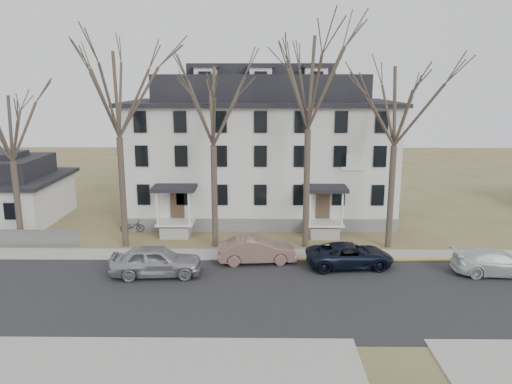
{
  "coord_description": "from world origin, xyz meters",
  "views": [
    {
      "loc": [
        -1.92,
        -21.87,
        10.81
      ],
      "look_at": [
        -2.27,
        9.0,
        3.89
      ],
      "focal_mm": 35.0,
      "sensor_mm": 36.0,
      "label": 1
    }
  ],
  "objects_px": {
    "tree_bungalow": "(9,124)",
    "car_white": "(497,263)",
    "car_silver": "(156,261)",
    "tree_mid_left": "(213,100)",
    "car_navy": "(350,256)",
    "small_house": "(6,192)",
    "tree_far_left": "(116,88)",
    "tree_mid_right": "(397,100)",
    "tree_center": "(309,76)",
    "car_tan": "(257,251)",
    "boarding_house": "(261,150)",
    "bicycle_left": "(132,227)"
  },
  "relations": [
    {
      "from": "tree_bungalow",
      "to": "car_navy",
      "type": "bearing_deg",
      "value": -10.0
    },
    {
      "from": "tree_far_left",
      "to": "bicycle_left",
      "type": "xyz_separation_m",
      "value": [
        -0.28,
        2.89,
        -9.89
      ]
    },
    {
      "from": "tree_mid_left",
      "to": "tree_bungalow",
      "type": "height_order",
      "value": "tree_mid_left"
    },
    {
      "from": "small_house",
      "to": "tree_mid_right",
      "type": "height_order",
      "value": "tree_mid_right"
    },
    {
      "from": "boarding_house",
      "to": "tree_bungalow",
      "type": "bearing_deg",
      "value": -152.99
    },
    {
      "from": "boarding_house",
      "to": "tree_mid_left",
      "type": "relative_size",
      "value": 1.63
    },
    {
      "from": "tree_mid_right",
      "to": "car_silver",
      "type": "xyz_separation_m",
      "value": [
        -14.34,
        -5.24,
        -8.73
      ]
    },
    {
      "from": "tree_mid_right",
      "to": "car_white",
      "type": "xyz_separation_m",
      "value": [
        4.94,
        -4.87,
        -8.89
      ]
    },
    {
      "from": "tree_bungalow",
      "to": "car_white",
      "type": "xyz_separation_m",
      "value": [
        29.44,
        -4.87,
        -7.41
      ]
    },
    {
      "from": "boarding_house",
      "to": "tree_bungalow",
      "type": "relative_size",
      "value": 1.93
    },
    {
      "from": "tree_far_left",
      "to": "car_white",
      "type": "xyz_separation_m",
      "value": [
        22.44,
        -4.87,
        -9.63
      ]
    },
    {
      "from": "tree_far_left",
      "to": "tree_mid_left",
      "type": "distance_m",
      "value": 6.05
    },
    {
      "from": "tree_bungalow",
      "to": "car_white",
      "type": "bearing_deg",
      "value": -9.4
    },
    {
      "from": "tree_mid_right",
      "to": "tree_mid_left",
      "type": "bearing_deg",
      "value": 180.0
    },
    {
      "from": "tree_center",
      "to": "tree_mid_right",
      "type": "distance_m",
      "value": 5.7
    },
    {
      "from": "car_silver",
      "to": "car_tan",
      "type": "xyz_separation_m",
      "value": [
        5.63,
        2.17,
        -0.09
      ]
    },
    {
      "from": "tree_far_left",
      "to": "bicycle_left",
      "type": "bearing_deg",
      "value": 95.55
    },
    {
      "from": "car_silver",
      "to": "bicycle_left",
      "type": "relative_size",
      "value": 2.98
    },
    {
      "from": "tree_mid_right",
      "to": "tree_bungalow",
      "type": "xyz_separation_m",
      "value": [
        -24.5,
        0.0,
        -1.48
      ]
    },
    {
      "from": "car_navy",
      "to": "bicycle_left",
      "type": "xyz_separation_m",
      "value": [
        -14.57,
        6.64,
        -0.26
      ]
    },
    {
      "from": "small_house",
      "to": "car_tan",
      "type": "xyz_separation_m",
      "value": [
        19.79,
        -9.27,
        -1.47
      ]
    },
    {
      "from": "boarding_house",
      "to": "tree_center",
      "type": "xyz_separation_m",
      "value": [
        3.0,
        -8.15,
        5.71
      ]
    },
    {
      "from": "car_white",
      "to": "tree_far_left",
      "type": "bearing_deg",
      "value": 81.82
    },
    {
      "from": "car_silver",
      "to": "tree_mid_left",
      "type": "bearing_deg",
      "value": -32.48
    },
    {
      "from": "car_white",
      "to": "small_house",
      "type": "bearing_deg",
      "value": 75.75
    },
    {
      "from": "tree_center",
      "to": "car_silver",
      "type": "height_order",
      "value": "tree_center"
    },
    {
      "from": "car_white",
      "to": "tree_center",
      "type": "bearing_deg",
      "value": 69.05
    },
    {
      "from": "tree_bungalow",
      "to": "car_silver",
      "type": "relative_size",
      "value": 2.11
    },
    {
      "from": "car_tan",
      "to": "tree_far_left",
      "type": "bearing_deg",
      "value": 65.02
    },
    {
      "from": "car_silver",
      "to": "car_white",
      "type": "bearing_deg",
      "value": -92.96
    },
    {
      "from": "small_house",
      "to": "car_silver",
      "type": "relative_size",
      "value": 1.71
    },
    {
      "from": "tree_center",
      "to": "tree_far_left",
      "type": "bearing_deg",
      "value": 180.0
    },
    {
      "from": "car_navy",
      "to": "boarding_house",
      "type": "bearing_deg",
      "value": 17.91
    },
    {
      "from": "tree_mid_left",
      "to": "tree_center",
      "type": "relative_size",
      "value": 0.87
    },
    {
      "from": "car_navy",
      "to": "bicycle_left",
      "type": "distance_m",
      "value": 16.02
    },
    {
      "from": "tree_bungalow",
      "to": "car_navy",
      "type": "xyz_separation_m",
      "value": [
        21.29,
        -3.75,
        -7.41
      ]
    },
    {
      "from": "small_house",
      "to": "tree_mid_left",
      "type": "height_order",
      "value": "tree_mid_left"
    },
    {
      "from": "boarding_house",
      "to": "bicycle_left",
      "type": "relative_size",
      "value": 12.16
    },
    {
      "from": "car_navy",
      "to": "small_house",
      "type": "bearing_deg",
      "value": 62.47
    },
    {
      "from": "boarding_house",
      "to": "small_house",
      "type": "distance_m",
      "value": 20.34
    },
    {
      "from": "tree_center",
      "to": "car_white",
      "type": "relative_size",
      "value": 2.99
    },
    {
      "from": "tree_mid_right",
      "to": "car_tan",
      "type": "relative_size",
      "value": 2.71
    },
    {
      "from": "boarding_house",
      "to": "car_silver",
      "type": "relative_size",
      "value": 4.08
    },
    {
      "from": "tree_center",
      "to": "car_navy",
      "type": "distance_m",
      "value": 11.27
    },
    {
      "from": "tree_mid_left",
      "to": "bicycle_left",
      "type": "height_order",
      "value": "tree_mid_left"
    },
    {
      "from": "tree_mid_right",
      "to": "car_white",
      "type": "relative_size",
      "value": 2.59
    },
    {
      "from": "tree_far_left",
      "to": "car_silver",
      "type": "xyz_separation_m",
      "value": [
        3.16,
        -5.24,
        -9.47
      ]
    },
    {
      "from": "small_house",
      "to": "tree_bungalow",
      "type": "xyz_separation_m",
      "value": [
        4.0,
        -6.2,
        5.87
      ]
    },
    {
      "from": "tree_center",
      "to": "car_silver",
      "type": "distance_m",
      "value": 14.49
    },
    {
      "from": "tree_mid_left",
      "to": "tree_mid_right",
      "type": "bearing_deg",
      "value": 0.0
    }
  ]
}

